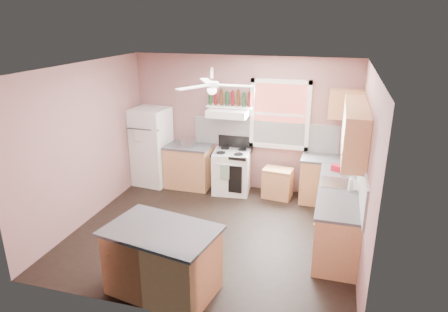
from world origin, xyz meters
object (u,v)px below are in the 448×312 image
(refrigerator, at_px, (152,147))
(toaster, at_px, (189,142))
(island, at_px, (163,262))
(cart, at_px, (277,184))
(stove, at_px, (232,172))

(refrigerator, height_order, toaster, refrigerator)
(refrigerator, relative_size, island, 1.25)
(toaster, distance_m, cart, 1.97)
(cart, bearing_deg, refrigerator, -173.71)
(refrigerator, xyz_separation_m, island, (1.69, -3.26, -0.38))
(stove, height_order, cart, stove)
(refrigerator, xyz_separation_m, cart, (2.67, -0.02, -0.54))
(island, bearing_deg, stove, 99.48)
(toaster, distance_m, island, 3.40)
(refrigerator, distance_m, island, 3.69)
(stove, bearing_deg, island, -96.69)
(refrigerator, bearing_deg, cart, 5.25)
(refrigerator, relative_size, stove, 1.89)
(island, bearing_deg, toaster, 114.96)
(toaster, height_order, cart, toaster)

